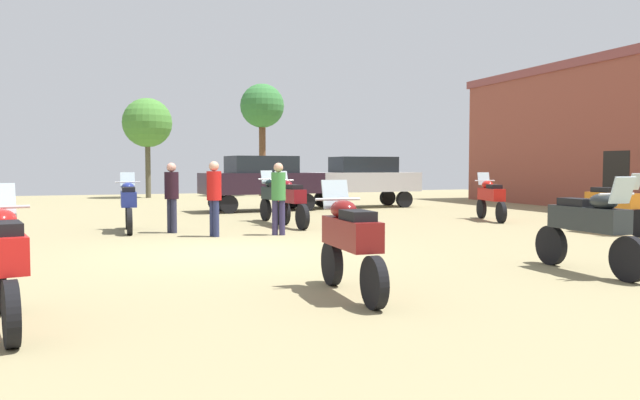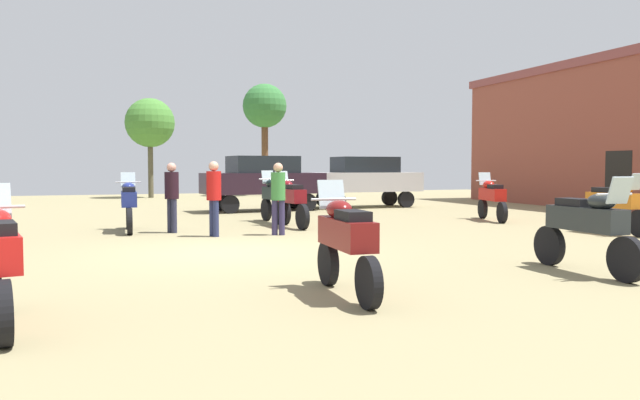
{
  "view_description": "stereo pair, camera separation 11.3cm",
  "coord_description": "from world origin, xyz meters",
  "px_view_note": "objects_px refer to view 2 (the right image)",
  "views": [
    {
      "loc": [
        -2.38,
        -11.65,
        1.65
      ],
      "look_at": [
        2.91,
        3.04,
        0.8
      ],
      "focal_mm": 34.9,
      "sensor_mm": 36.0,
      "label": 1
    },
    {
      "loc": [
        -2.28,
        -11.69,
        1.65
      ],
      "look_at": [
        2.91,
        3.04,
        0.8
      ],
      "focal_mm": 34.9,
      "sensor_mm": 36.0,
      "label": 2
    }
  ],
  "objects_px": {
    "motorcycle_13": "(492,197)",
    "person_2": "(172,192)",
    "car_3": "(263,179)",
    "tree_2": "(150,123)",
    "motorcycle_3": "(587,226)",
    "motorcycle_10": "(613,204)",
    "motorcycle_5": "(346,240)",
    "person_3": "(278,193)",
    "tree_5": "(265,108)",
    "motorcycle_12": "(129,203)",
    "car_2": "(365,178)",
    "motorcycle_6": "(275,197)",
    "person_1": "(214,193)",
    "motorcycle_8": "(290,200)"
  },
  "relations": [
    {
      "from": "person_2",
      "to": "motorcycle_6",
      "type": "bearing_deg",
      "value": -86.59
    },
    {
      "from": "motorcycle_3",
      "to": "motorcycle_10",
      "type": "relative_size",
      "value": 1.05
    },
    {
      "from": "person_1",
      "to": "tree_5",
      "type": "distance_m",
      "value": 20.29
    },
    {
      "from": "motorcycle_5",
      "to": "car_3",
      "type": "height_order",
      "value": "car_3"
    },
    {
      "from": "motorcycle_13",
      "to": "tree_2",
      "type": "relative_size",
      "value": 0.43
    },
    {
      "from": "motorcycle_6",
      "to": "tree_5",
      "type": "distance_m",
      "value": 16.92
    },
    {
      "from": "motorcycle_3",
      "to": "person_3",
      "type": "xyz_separation_m",
      "value": [
        -3.0,
        6.65,
        0.27
      ]
    },
    {
      "from": "motorcycle_6",
      "to": "car_3",
      "type": "distance_m",
      "value": 4.77
    },
    {
      "from": "motorcycle_6",
      "to": "car_3",
      "type": "xyz_separation_m",
      "value": [
        0.83,
        4.67,
        0.43
      ]
    },
    {
      "from": "motorcycle_10",
      "to": "motorcycle_13",
      "type": "xyz_separation_m",
      "value": [
        -0.55,
        4.14,
        -0.01
      ]
    },
    {
      "from": "motorcycle_3",
      "to": "motorcycle_5",
      "type": "height_order",
      "value": "motorcycle_3"
    },
    {
      "from": "tree_5",
      "to": "motorcycle_12",
      "type": "bearing_deg",
      "value": -114.66
    },
    {
      "from": "motorcycle_3",
      "to": "tree_5",
      "type": "height_order",
      "value": "tree_5"
    },
    {
      "from": "motorcycle_3",
      "to": "motorcycle_12",
      "type": "distance_m",
      "value": 10.71
    },
    {
      "from": "motorcycle_10",
      "to": "motorcycle_12",
      "type": "relative_size",
      "value": 0.99
    },
    {
      "from": "motorcycle_13",
      "to": "person_3",
      "type": "height_order",
      "value": "person_3"
    },
    {
      "from": "motorcycle_3",
      "to": "motorcycle_10",
      "type": "xyz_separation_m",
      "value": [
        4.66,
        4.19,
        -0.01
      ]
    },
    {
      "from": "motorcycle_13",
      "to": "tree_5",
      "type": "bearing_deg",
      "value": 113.11
    },
    {
      "from": "person_2",
      "to": "person_1",
      "type": "bearing_deg",
      "value": -171.68
    },
    {
      "from": "motorcycle_10",
      "to": "motorcycle_13",
      "type": "height_order",
      "value": "motorcycle_10"
    },
    {
      "from": "tree_2",
      "to": "tree_5",
      "type": "height_order",
      "value": "tree_5"
    },
    {
      "from": "person_1",
      "to": "motorcycle_5",
      "type": "bearing_deg",
      "value": -14.6
    },
    {
      "from": "tree_5",
      "to": "motorcycle_13",
      "type": "bearing_deg",
      "value": -81.81
    },
    {
      "from": "motorcycle_12",
      "to": "motorcycle_13",
      "type": "xyz_separation_m",
      "value": [
        10.41,
        -0.33,
        -0.01
      ]
    },
    {
      "from": "car_3",
      "to": "person_1",
      "type": "height_order",
      "value": "car_3"
    },
    {
      "from": "motorcycle_6",
      "to": "person_3",
      "type": "height_order",
      "value": "person_3"
    },
    {
      "from": "person_1",
      "to": "motorcycle_8",
      "type": "bearing_deg",
      "value": 105.86
    },
    {
      "from": "car_3",
      "to": "tree_5",
      "type": "relative_size",
      "value": 0.72
    },
    {
      "from": "motorcycle_13",
      "to": "person_2",
      "type": "height_order",
      "value": "person_2"
    },
    {
      "from": "car_2",
      "to": "motorcycle_10",
      "type": "bearing_deg",
      "value": -172.03
    },
    {
      "from": "person_1",
      "to": "person_2",
      "type": "bearing_deg",
      "value": -162.41
    },
    {
      "from": "motorcycle_6",
      "to": "person_2",
      "type": "relative_size",
      "value": 1.25
    },
    {
      "from": "motorcycle_10",
      "to": "motorcycle_12",
      "type": "height_order",
      "value": "motorcycle_12"
    },
    {
      "from": "person_1",
      "to": "tree_2",
      "type": "xyz_separation_m",
      "value": [
        -0.04,
        18.87,
        2.81
      ]
    },
    {
      "from": "person_2",
      "to": "tree_2",
      "type": "distance_m",
      "value": 17.95
    },
    {
      "from": "car_2",
      "to": "person_1",
      "type": "xyz_separation_m",
      "value": [
        -7.41,
        -8.28,
        -0.15
      ]
    },
    {
      "from": "person_1",
      "to": "tree_5",
      "type": "bearing_deg",
      "value": 144.19
    },
    {
      "from": "motorcycle_5",
      "to": "car_2",
      "type": "height_order",
      "value": "car_2"
    },
    {
      "from": "person_3",
      "to": "car_2",
      "type": "bearing_deg",
      "value": -103.42
    },
    {
      "from": "motorcycle_3",
      "to": "motorcycle_5",
      "type": "distance_m",
      "value": 4.06
    },
    {
      "from": "motorcycle_6",
      "to": "person_2",
      "type": "distance_m",
      "value": 3.62
    },
    {
      "from": "person_3",
      "to": "tree_2",
      "type": "height_order",
      "value": "tree_2"
    },
    {
      "from": "motorcycle_10",
      "to": "person_2",
      "type": "xyz_separation_m",
      "value": [
        -9.98,
        3.83,
        0.28
      ]
    },
    {
      "from": "motorcycle_3",
      "to": "person_2",
      "type": "distance_m",
      "value": 9.62
    },
    {
      "from": "motorcycle_3",
      "to": "tree_2",
      "type": "relative_size",
      "value": 0.45
    },
    {
      "from": "motorcycle_8",
      "to": "tree_2",
      "type": "distance_m",
      "value": 17.74
    },
    {
      "from": "car_3",
      "to": "tree_2",
      "type": "relative_size",
      "value": 0.87
    },
    {
      "from": "car_3",
      "to": "person_3",
      "type": "relative_size",
      "value": 2.6
    },
    {
      "from": "motorcycle_6",
      "to": "tree_2",
      "type": "bearing_deg",
      "value": 92.62
    },
    {
      "from": "motorcycle_5",
      "to": "motorcycle_12",
      "type": "bearing_deg",
      "value": 106.45
    }
  ]
}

